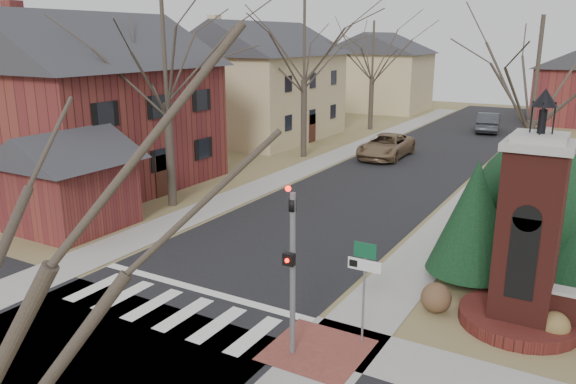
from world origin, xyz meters
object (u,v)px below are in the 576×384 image
Objects in this scene: traffic_signal_pole at (292,258)px; brick_gate_monument at (526,251)px; sign_post at (364,273)px; pickup_truck at (386,146)px; distant_car at (488,122)px.

brick_gate_monument is (4.70, 4.42, -0.42)m from traffic_signal_pole.
brick_gate_monument reaches higher than sign_post.
distant_car is at bearing 74.30° from pickup_truck.
distant_car is (-3.99, 36.65, -1.14)m from sign_post.
pickup_truck is (-6.42, 23.82, -1.81)m from traffic_signal_pole.
sign_post is at bearing 47.57° from traffic_signal_pole.
traffic_signal_pole is at bearing -136.76° from brick_gate_monument.
brick_gate_monument is at bearing 43.24° from traffic_signal_pole.
brick_gate_monument reaches higher than pickup_truck.
traffic_signal_pole reaches higher than pickup_truck.
traffic_signal_pole is 0.81× the size of pickup_truck.
traffic_signal_pole is 0.91× the size of distant_car.
sign_post is at bearing -138.58° from brick_gate_monument.
sign_post reaches higher than pickup_truck.
brick_gate_monument reaches higher than distant_car.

